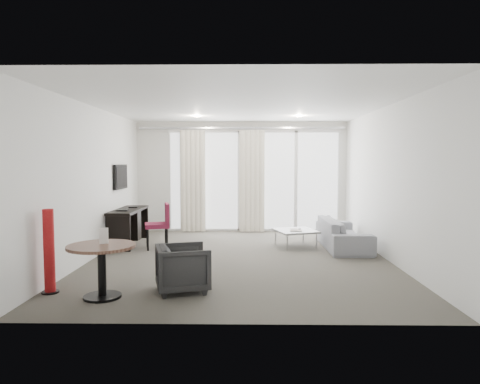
{
  "coord_description": "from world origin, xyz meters",
  "views": [
    {
      "loc": [
        0.12,
        -7.24,
        1.65
      ],
      "look_at": [
        0.0,
        0.6,
        1.1
      ],
      "focal_mm": 32.0,
      "sensor_mm": 36.0,
      "label": 1
    }
  ],
  "objects_px": {
    "round_table": "(102,271)",
    "rattan_chair_b": "(313,207)",
    "sofa": "(343,233)",
    "desk_chair": "(157,226)",
    "tub_armchair": "(183,268)",
    "rattan_chair_a": "(288,209)",
    "red_lamp": "(49,251)",
    "coffee_table": "(295,238)",
    "desk": "(129,227)"
  },
  "relations": [
    {
      "from": "desk_chair",
      "to": "rattan_chair_b",
      "type": "xyz_separation_m",
      "value": [
        3.52,
        3.46,
        0.01
      ]
    },
    {
      "from": "rattan_chair_b",
      "to": "desk",
      "type": "bearing_deg",
      "value": -146.9
    },
    {
      "from": "coffee_table",
      "to": "rattan_chair_a",
      "type": "bearing_deg",
      "value": 87.13
    },
    {
      "from": "coffee_table",
      "to": "rattan_chair_a",
      "type": "distance_m",
      "value": 3.2
    },
    {
      "from": "rattan_chair_b",
      "to": "round_table",
      "type": "bearing_deg",
      "value": -122.13
    },
    {
      "from": "red_lamp",
      "to": "sofa",
      "type": "relative_size",
      "value": 0.56
    },
    {
      "from": "round_table",
      "to": "rattan_chair_b",
      "type": "height_order",
      "value": "rattan_chair_b"
    },
    {
      "from": "desk_chair",
      "to": "round_table",
      "type": "height_order",
      "value": "desk_chair"
    },
    {
      "from": "tub_armchair",
      "to": "rattan_chair_a",
      "type": "bearing_deg",
      "value": -33.41
    },
    {
      "from": "round_table",
      "to": "tub_armchair",
      "type": "relative_size",
      "value": 1.24
    },
    {
      "from": "desk_chair",
      "to": "sofa",
      "type": "bearing_deg",
      "value": -12.47
    },
    {
      "from": "red_lamp",
      "to": "coffee_table",
      "type": "distance_m",
      "value": 4.59
    },
    {
      "from": "round_table",
      "to": "rattan_chair_a",
      "type": "height_order",
      "value": "rattan_chair_a"
    },
    {
      "from": "tub_armchair",
      "to": "coffee_table",
      "type": "relative_size",
      "value": 0.9
    },
    {
      "from": "red_lamp",
      "to": "desk",
      "type": "bearing_deg",
      "value": 87.9
    },
    {
      "from": "round_table",
      "to": "coffee_table",
      "type": "distance_m",
      "value": 4.2
    },
    {
      "from": "round_table",
      "to": "tub_armchair",
      "type": "xyz_separation_m",
      "value": [
        0.94,
        0.28,
        -0.03
      ]
    },
    {
      "from": "rattan_chair_b",
      "to": "desk_chair",
      "type": "bearing_deg",
      "value": -138.7
    },
    {
      "from": "desk",
      "to": "desk_chair",
      "type": "distance_m",
      "value": 0.77
    },
    {
      "from": "red_lamp",
      "to": "rattan_chair_b",
      "type": "bearing_deg",
      "value": 55.56
    },
    {
      "from": "round_table",
      "to": "tub_armchair",
      "type": "height_order",
      "value": "round_table"
    },
    {
      "from": "coffee_table",
      "to": "rattan_chair_b",
      "type": "distance_m",
      "value": 3.36
    },
    {
      "from": "round_table",
      "to": "coffee_table",
      "type": "xyz_separation_m",
      "value": [
        2.72,
        3.2,
        -0.16
      ]
    },
    {
      "from": "rattan_chair_b",
      "to": "sofa",
      "type": "bearing_deg",
      "value": -92.2
    },
    {
      "from": "desk",
      "to": "rattan_chair_b",
      "type": "height_order",
      "value": "rattan_chair_b"
    },
    {
      "from": "desk_chair",
      "to": "rattan_chair_b",
      "type": "distance_m",
      "value": 4.94
    },
    {
      "from": "round_table",
      "to": "rattan_chair_a",
      "type": "relative_size",
      "value": 1.04
    },
    {
      "from": "coffee_table",
      "to": "tub_armchair",
      "type": "bearing_deg",
      "value": -121.31
    },
    {
      "from": "desk",
      "to": "round_table",
      "type": "height_order",
      "value": "desk"
    },
    {
      "from": "desk_chair",
      "to": "tub_armchair",
      "type": "bearing_deg",
      "value": -86.42
    },
    {
      "from": "desk_chair",
      "to": "coffee_table",
      "type": "relative_size",
      "value": 1.19
    },
    {
      "from": "red_lamp",
      "to": "rattan_chair_b",
      "type": "height_order",
      "value": "red_lamp"
    },
    {
      "from": "desk",
      "to": "coffee_table",
      "type": "xyz_separation_m",
      "value": [
        3.32,
        -0.18,
        -0.19
      ]
    },
    {
      "from": "desk_chair",
      "to": "tub_armchair",
      "type": "distance_m",
      "value": 2.85
    },
    {
      "from": "desk",
      "to": "tub_armchair",
      "type": "height_order",
      "value": "desk"
    },
    {
      "from": "sofa",
      "to": "rattan_chair_b",
      "type": "relative_size",
      "value": 2.15
    },
    {
      "from": "sofa",
      "to": "rattan_chair_a",
      "type": "xyz_separation_m",
      "value": [
        -0.75,
        3.26,
        0.11
      ]
    },
    {
      "from": "sofa",
      "to": "rattan_chair_a",
      "type": "distance_m",
      "value": 3.35
    },
    {
      "from": "red_lamp",
      "to": "coffee_table",
      "type": "height_order",
      "value": "red_lamp"
    },
    {
      "from": "desk_chair",
      "to": "coffee_table",
      "type": "height_order",
      "value": "desk_chair"
    },
    {
      "from": "round_table",
      "to": "red_lamp",
      "type": "xyz_separation_m",
      "value": [
        -0.72,
        0.18,
        0.21
      ]
    },
    {
      "from": "desk",
      "to": "tub_armchair",
      "type": "bearing_deg",
      "value": -63.42
    },
    {
      "from": "coffee_table",
      "to": "rattan_chair_b",
      "type": "xyz_separation_m",
      "value": [
        0.85,
        3.24,
        0.28
      ]
    },
    {
      "from": "red_lamp",
      "to": "coffee_table",
      "type": "bearing_deg",
      "value": 41.27
    },
    {
      "from": "red_lamp",
      "to": "sofa",
      "type": "height_order",
      "value": "red_lamp"
    },
    {
      "from": "coffee_table",
      "to": "rattan_chair_a",
      "type": "xyz_separation_m",
      "value": [
        0.16,
        3.19,
        0.23
      ]
    },
    {
      "from": "round_table",
      "to": "rattan_chair_a",
      "type": "bearing_deg",
      "value": 65.77
    },
    {
      "from": "rattan_chair_a",
      "to": "round_table",
      "type": "bearing_deg",
      "value": -115.0
    },
    {
      "from": "sofa",
      "to": "rattan_chair_b",
      "type": "height_order",
      "value": "rattan_chair_b"
    },
    {
      "from": "desk_chair",
      "to": "round_table",
      "type": "distance_m",
      "value": 2.99
    }
  ]
}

